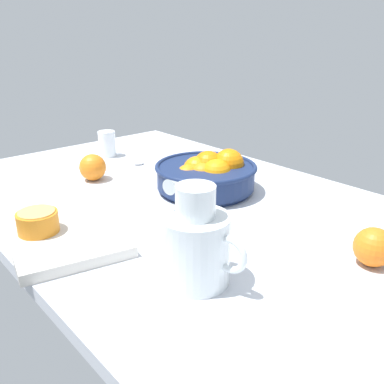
# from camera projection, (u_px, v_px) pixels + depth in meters

# --- Properties ---
(ground_plane) EXTENTS (1.48, 0.88, 0.03)m
(ground_plane) POSITION_uv_depth(u_px,v_px,m) (190.00, 211.00, 1.06)
(ground_plane) COLOR silver
(fruit_bowl) EXTENTS (0.28, 0.28, 0.11)m
(fruit_bowl) POSITION_uv_depth(u_px,v_px,m) (207.00, 174.00, 1.14)
(fruit_bowl) COLOR navy
(fruit_bowl) RESTS_ON ground_plane
(juice_pitcher) EXTENTS (0.16, 0.12, 0.19)m
(juice_pitcher) POSITION_uv_depth(u_px,v_px,m) (196.00, 249.00, 0.72)
(juice_pitcher) COLOR white
(juice_pitcher) RESTS_ON ground_plane
(juice_glass) EXTENTS (0.06, 0.06, 0.09)m
(juice_glass) POSITION_uv_depth(u_px,v_px,m) (107.00, 145.00, 1.46)
(juice_glass) COLOR white
(juice_glass) RESTS_ON ground_plane
(cutting_board) EXTENTS (0.35, 0.28, 0.02)m
(cutting_board) POSITION_uv_depth(u_px,v_px,m) (63.00, 232.00, 0.89)
(cutting_board) COLOR beige
(cutting_board) RESTS_ON ground_plane
(orange_half_0) EXTENTS (0.08, 0.08, 0.05)m
(orange_half_0) POSITION_uv_depth(u_px,v_px,m) (38.00, 222.00, 0.86)
(orange_half_0) COLOR orange
(orange_half_0) RESTS_ON cutting_board
(loose_orange_0) EXTENTS (0.07, 0.07, 0.07)m
(loose_orange_0) POSITION_uv_depth(u_px,v_px,m) (374.00, 247.00, 0.78)
(loose_orange_0) COLOR orange
(loose_orange_0) RESTS_ON ground_plane
(loose_orange_1) EXTENTS (0.08, 0.08, 0.08)m
(loose_orange_1) POSITION_uv_depth(u_px,v_px,m) (93.00, 167.00, 1.22)
(loose_orange_1) COLOR orange
(loose_orange_1) RESTS_ON ground_plane
(spoon) EXTENTS (0.08, 0.17, 0.01)m
(spoon) POSITION_uv_depth(u_px,v_px,m) (126.00, 165.00, 1.36)
(spoon) COLOR silver
(spoon) RESTS_ON ground_plane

